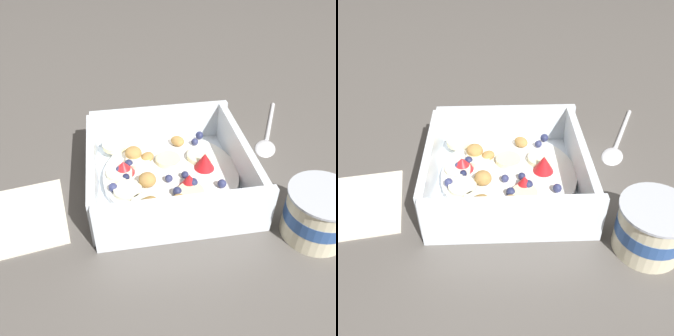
% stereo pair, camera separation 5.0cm
% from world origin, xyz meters
% --- Properties ---
extents(ground_plane, '(2.40, 2.40, 0.00)m').
position_xyz_m(ground_plane, '(0.00, 0.00, 0.00)').
color(ground_plane, '#56514C').
extents(fruit_bowl, '(0.21, 0.21, 0.07)m').
position_xyz_m(fruit_bowl, '(0.01, 0.01, 0.02)').
color(fruit_bowl, white).
rests_on(fruit_bowl, ground).
extents(spoon, '(0.10, 0.16, 0.01)m').
position_xyz_m(spoon, '(-0.17, -0.07, 0.00)').
color(spoon, silver).
rests_on(spoon, ground).
extents(yogurt_cup, '(0.08, 0.08, 0.06)m').
position_xyz_m(yogurt_cup, '(-0.15, 0.13, 0.03)').
color(yogurt_cup, beige).
rests_on(yogurt_cup, ground).
extents(folded_napkin, '(0.14, 0.14, 0.01)m').
position_xyz_m(folded_napkin, '(0.20, 0.04, 0.00)').
color(folded_napkin, silver).
rests_on(folded_napkin, ground).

